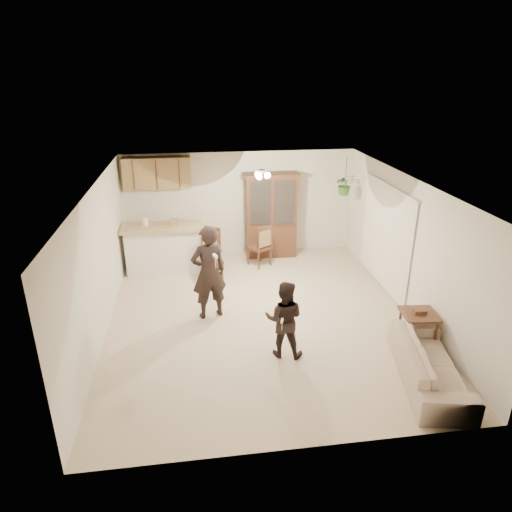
{
  "coord_description": "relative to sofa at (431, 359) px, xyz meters",
  "views": [
    {
      "loc": [
        -1.13,
        -7.37,
        4.28
      ],
      "look_at": [
        -0.02,
        0.4,
        1.05
      ],
      "focal_mm": 32.0,
      "sensor_mm": 36.0,
      "label": 1
    }
  ],
  "objects": [
    {
      "name": "upper_cabinets",
      "position": [
        -4.07,
        5.3,
        1.73
      ],
      "size": [
        1.5,
        0.34,
        0.7
      ],
      "primitive_type": "cube",
      "color": "olive",
      "rests_on": "wall_back"
    },
    {
      "name": "floor",
      "position": [
        -2.17,
        2.23,
        -0.37
      ],
      "size": [
        6.5,
        6.5,
        0.0
      ],
      "primitive_type": "plane",
      "color": "beige",
      "rests_on": "ground"
    },
    {
      "name": "hanging_plant",
      "position": [
        0.13,
        4.63,
        1.48
      ],
      "size": [
        0.43,
        0.37,
        0.48
      ],
      "primitive_type": "imported",
      "color": "#265421",
      "rests_on": "ceiling"
    },
    {
      "name": "child",
      "position": [
        -1.98,
        0.96,
        0.31
      ],
      "size": [
        0.78,
        0.69,
        1.35
      ],
      "primitive_type": "imported",
      "rotation": [
        0.0,
        0.0,
        2.83
      ],
      "color": "black",
      "rests_on": "floor"
    },
    {
      "name": "vertical_blinds",
      "position": [
        0.54,
        3.13,
        0.73
      ],
      "size": [
        0.06,
        2.3,
        2.1
      ],
      "primitive_type": null,
      "color": "white",
      "rests_on": "wall_right"
    },
    {
      "name": "chair_bar",
      "position": [
        -2.95,
        3.99,
        -0.1
      ],
      "size": [
        0.48,
        0.48,
        0.94
      ],
      "rotation": [
        0.0,
        0.0,
        0.18
      ],
      "color": "#3D2716",
      "rests_on": "floor"
    },
    {
      "name": "chair_hutch_left",
      "position": [
        -3.0,
        4.49,
        -0.09
      ],
      "size": [
        0.6,
        0.6,
        0.98
      ],
      "rotation": [
        0.0,
        0.0,
        -0.58
      ],
      "color": "#3D2716",
      "rests_on": "floor"
    },
    {
      "name": "china_hutch",
      "position": [
        -1.47,
        5.19,
        0.64
      ],
      "size": [
        1.3,
        0.53,
        2.03
      ],
      "rotation": [
        0.0,
        0.0,
        -0.02
      ],
      "color": "#3D2716",
      "rests_on": "floor"
    },
    {
      "name": "ceiling_fixture",
      "position": [
        -1.97,
        3.43,
        2.03
      ],
      "size": [
        0.36,
        0.36,
        0.2
      ],
      "primitive_type": null,
      "color": "#FFE3BF",
      "rests_on": "ceiling"
    },
    {
      "name": "adult",
      "position": [
        -3.09,
        2.37,
        0.53
      ],
      "size": [
        0.75,
        0.59,
        1.8
      ],
      "primitive_type": "imported",
      "rotation": [
        0.0,
        0.0,
        3.41
      ],
      "color": "black",
      "rests_on": "floor"
    },
    {
      "name": "chair_hutch_right",
      "position": [
        -1.83,
        4.59,
        -0.08
      ],
      "size": [
        0.62,
        0.62,
        1.01
      ],
      "rotation": [
        0.0,
        0.0,
        3.71
      ],
      "color": "#3D2716",
      "rests_on": "floor"
    },
    {
      "name": "wall_right",
      "position": [
        0.58,
        2.23,
        0.88
      ],
      "size": [
        0.02,
        6.5,
        2.5
      ],
      "primitive_type": "cube",
      "color": "beige",
      "rests_on": "ground"
    },
    {
      "name": "bar_top",
      "position": [
        -4.02,
        4.58,
        0.68
      ],
      "size": [
        1.75,
        0.7,
        0.08
      ],
      "primitive_type": "cube",
      "color": "tan",
      "rests_on": "breakfast_bar"
    },
    {
      "name": "plant_cord",
      "position": [
        0.13,
        4.63,
        1.81
      ],
      "size": [
        0.01,
        0.01,
        0.65
      ],
      "primitive_type": "cylinder",
      "color": "black",
      "rests_on": "ceiling"
    },
    {
      "name": "breakfast_bar",
      "position": [
        -4.02,
        4.58,
        0.13
      ],
      "size": [
        1.6,
        0.55,
        1.0
      ],
      "primitive_type": "cube",
      "color": "silver",
      "rests_on": "floor"
    },
    {
      "name": "ceiling",
      "position": [
        -2.17,
        2.23,
        2.13
      ],
      "size": [
        5.5,
        6.5,
        0.02
      ],
      "primitive_type": "cube",
      "color": "silver",
      "rests_on": "wall_back"
    },
    {
      "name": "wall_front",
      "position": [
        -2.17,
        -1.02,
        0.88
      ],
      "size": [
        5.5,
        0.02,
        2.5
      ],
      "primitive_type": "cube",
      "color": "beige",
      "rests_on": "ground"
    },
    {
      "name": "wall_back",
      "position": [
        -2.17,
        5.48,
        0.88
      ],
      "size": [
        5.5,
        0.02,
        2.5
      ],
      "primitive_type": "cube",
      "color": "beige",
      "rests_on": "ground"
    },
    {
      "name": "controller_adult",
      "position": [
        -2.98,
        1.97,
        0.99
      ],
      "size": [
        0.09,
        0.16,
        0.05
      ],
      "primitive_type": "cube",
      "rotation": [
        0.0,
        0.0,
        3.41
      ],
      "color": "white",
      "rests_on": "adult"
    },
    {
      "name": "side_table",
      "position": [
        0.25,
        0.9,
        -0.05
      ],
      "size": [
        0.6,
        0.6,
        0.67
      ],
      "rotation": [
        0.0,
        0.0,
        -0.1
      ],
      "color": "#3D2716",
      "rests_on": "floor"
    },
    {
      "name": "controller_child",
      "position": [
        -2.08,
        0.68,
        0.42
      ],
      "size": [
        0.07,
        0.12,
        0.03
      ],
      "primitive_type": "cube",
      "rotation": [
        0.0,
        0.0,
        2.83
      ],
      "color": "white",
      "rests_on": "child"
    },
    {
      "name": "sofa",
      "position": [
        0.0,
        0.0,
        0.0
      ],
      "size": [
        1.1,
        1.98,
        0.73
      ],
      "primitive_type": "imported",
      "rotation": [
        0.0,
        0.0,
        1.37
      ],
      "color": "#C0B49E",
      "rests_on": "floor"
    },
    {
      "name": "wall_left",
      "position": [
        -4.92,
        2.23,
        0.88
      ],
      "size": [
        0.02,
        6.5,
        2.5
      ],
      "primitive_type": "cube",
      "color": "beige",
      "rests_on": "ground"
    }
  ]
}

